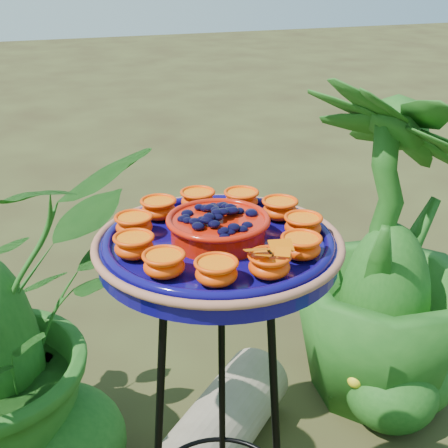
% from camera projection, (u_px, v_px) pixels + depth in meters
% --- Properties ---
extents(tripod_stand, '(0.40, 0.40, 0.85)m').
position_uv_depth(tripod_stand, '(219.00, 407.00, 1.27)').
color(tripod_stand, black).
rests_on(tripod_stand, ground).
extents(feeder_dish, '(0.56, 0.56, 0.10)m').
position_uv_depth(feeder_dish, '(218.00, 242.00, 1.12)').
color(feeder_dish, '#0B0753').
rests_on(feeder_dish, tripod_stand).
extents(driftwood_log, '(0.58, 0.57, 0.20)m').
position_uv_depth(driftwood_log, '(215.00, 434.00, 1.78)').
color(driftwood_log, gray).
rests_on(driftwood_log, ground).
extents(shrub_back_right, '(0.78, 0.78, 1.06)m').
position_uv_depth(shrub_back_right, '(391.00, 248.00, 1.92)').
color(shrub_back_right, '#1A4F15').
rests_on(shrub_back_right, ground).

